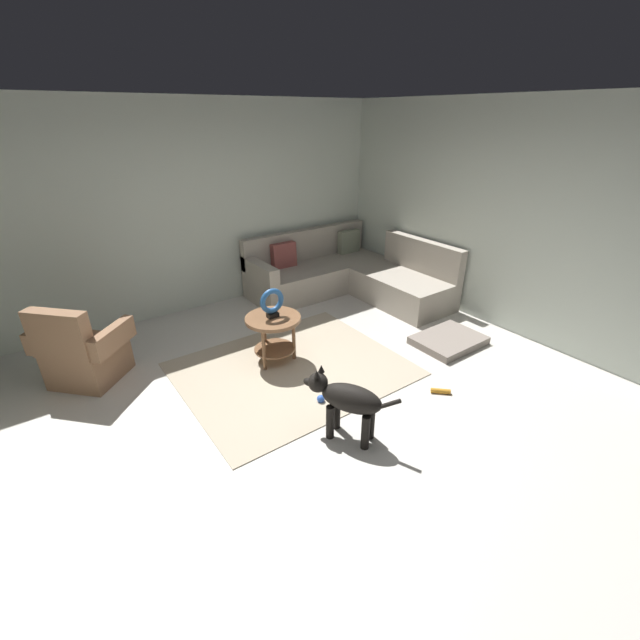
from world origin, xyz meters
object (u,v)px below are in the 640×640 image
torus_sculpture (272,302)px  dog (346,400)px  side_table (273,327)px  dog_bed_mat (448,340)px  armchair (83,353)px  sectional_couch (347,276)px  dog_toy_rope (441,391)px  dog_toy_ball (321,399)px

torus_sculpture → dog: size_ratio=0.43×
side_table → dog_bed_mat: 2.12m
side_table → dog: bearing=-95.4°
armchair → sectional_couch: bearing=50.5°
side_table → dog: size_ratio=0.79×
sectional_couch → dog: (-2.03, -2.47, 0.09)m
armchair → torus_sculpture: armchair is taller
armchair → dog_bed_mat: armchair is taller
side_table → sectional_couch: bearing=29.1°
sectional_couch → dog: sectional_couch is taller
armchair → dog_toy_rope: size_ratio=5.25×
side_table → torus_sculpture: (-0.00, 0.00, 0.29)m
side_table → dog_toy_ball: bearing=-91.9°
side_table → dog_toy_ball: 0.99m
dog_bed_mat → dog_toy_ball: size_ratio=10.56×
sectional_couch → torus_sculpture: bearing=-150.9°
sectional_couch → dog_bed_mat: 1.96m
dog → dog_toy_ball: dog is taller
dog → dog_toy_ball: bearing=48.7°
sectional_couch → dog_toy_rope: (-0.87, -2.55, -0.26)m
torus_sculpture → dog_toy_ball: torus_sculpture is taller
armchair → dog: size_ratio=1.30×
armchair → dog_bed_mat: size_ratio=1.24×
dog → armchair: bearing=96.7°
dog → dog_toy_rope: 1.21m
sectional_couch → dog_toy_rope: 2.71m
dog_bed_mat → dog: 2.11m
sectional_couch → armchair: bearing=-175.9°
sectional_couch → side_table: bearing=-150.9°
dog_toy_ball → dog_toy_rope: 1.20m
armchair → dog_toy_rope: (2.78, -2.28, -0.30)m
dog_bed_mat → side_table: bearing=154.8°
dog_toy_ball → dog: bearing=-101.7°
dog_bed_mat → dog_toy_rope: size_ratio=4.23×
sectional_couch → armchair: same height
armchair → side_table: bearing=22.3°
armchair → dog_bed_mat: bearing=21.7°
torus_sculpture → dog_toy_rope: torus_sculpture is taller
dog_bed_mat → dog: (-2.02, -0.53, 0.33)m
side_table → torus_sculpture: size_ratio=1.84×
armchair → side_table: armchair is taller
side_table → dog_bed_mat: side_table is taller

